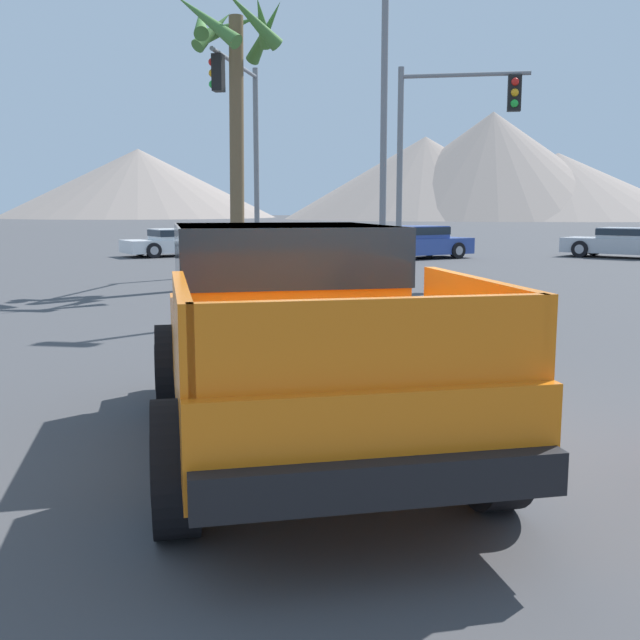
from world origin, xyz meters
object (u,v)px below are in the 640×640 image
at_px(parked_car_white, 178,242).
at_px(traffic_light_crosswalk, 449,133).
at_px(traffic_light_main, 241,126).
at_px(palm_tree_tall, 234,72).
at_px(street_lamp_post, 385,50).
at_px(orange_pickup_truck, 291,317).
at_px(parked_car_silver, 624,242).
at_px(parked_car_blue, 416,242).

distance_m(parked_car_white, traffic_light_crosswalk, 14.57).
height_order(traffic_light_main, palm_tree_tall, palm_tree_tall).
bearing_deg(street_lamp_post, parked_car_white, 125.34).
xyz_separation_m(orange_pickup_truck, traffic_light_main, (-4.54, 14.46, 3.19)).
relative_size(parked_car_silver, parked_car_white, 1.03).
distance_m(orange_pickup_truck, traffic_light_main, 15.49).
distance_m(parked_car_blue, traffic_light_main, 10.48).
bearing_deg(parked_car_white, parked_car_silver, 55.21).
bearing_deg(traffic_light_main, parked_car_blue, 152.65).
bearing_deg(orange_pickup_truck, parked_car_white, 91.03).
bearing_deg(parked_car_silver, street_lamp_post, -178.95).
relative_size(street_lamp_post, palm_tree_tall, 1.23).
xyz_separation_m(parked_car_white, traffic_light_crosswalk, (10.98, -8.96, 3.37)).
height_order(orange_pickup_truck, street_lamp_post, street_lamp_post).
bearing_deg(parked_car_blue, traffic_light_crosswalk, 147.31).
height_order(traffic_light_crosswalk, palm_tree_tall, palm_tree_tall).
bearing_deg(traffic_light_crosswalk, parked_car_white, 140.81).
bearing_deg(traffic_light_main, traffic_light_crosswalk, 87.31).
relative_size(orange_pickup_truck, street_lamp_post, 0.62).
relative_size(parked_car_white, traffic_light_main, 0.76).
xyz_separation_m(traffic_light_main, traffic_light_crosswalk, (5.74, -0.27, -0.32)).
height_order(parked_car_silver, parked_car_blue, parked_car_blue).
distance_m(parked_car_silver, palm_tree_tall, 18.32).
distance_m(traffic_light_main, street_lamp_post, 6.75).
distance_m(orange_pickup_truck, parked_car_silver, 26.32).
distance_m(traffic_light_main, traffic_light_crosswalk, 5.76).
relative_size(parked_car_white, street_lamp_post, 0.53).
bearing_deg(orange_pickup_truck, parked_car_silver, 50.30).
relative_size(orange_pickup_truck, palm_tree_tall, 0.77).
xyz_separation_m(orange_pickup_truck, street_lamp_post, (-0.08, 9.47, 4.11)).
bearing_deg(palm_tree_tall, traffic_light_main, 102.22).
distance_m(orange_pickup_truck, parked_car_blue, 23.20).
height_order(parked_car_blue, traffic_light_crosswalk, traffic_light_crosswalk).
relative_size(parked_car_blue, traffic_light_crosswalk, 0.81).
height_order(parked_car_silver, traffic_light_crosswalk, traffic_light_crosswalk).
bearing_deg(parked_car_white, traffic_light_crosswalk, 9.89).
xyz_separation_m(parked_car_white, traffic_light_main, (5.24, -8.69, 3.69)).
distance_m(orange_pickup_truck, street_lamp_post, 10.32).
relative_size(orange_pickup_truck, traffic_light_main, 0.90).
height_order(traffic_light_crosswalk, street_lamp_post, street_lamp_post).
distance_m(parked_car_white, street_lamp_post, 17.39).
bearing_deg(street_lamp_post, palm_tree_tall, 146.25).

